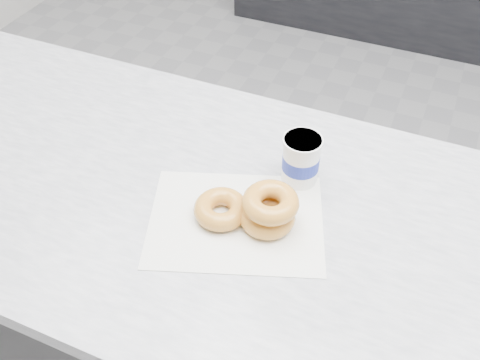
# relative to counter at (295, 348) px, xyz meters

# --- Properties ---
(ground) EXTENTS (5.00, 5.00, 0.00)m
(ground) POSITION_rel_counter_xyz_m (0.00, 0.60, -0.45)
(ground) COLOR gray
(ground) RESTS_ON ground
(counter) EXTENTS (3.06, 0.76, 0.90)m
(counter) POSITION_rel_counter_xyz_m (0.00, 0.00, 0.00)
(counter) COLOR #333335
(counter) RESTS_ON ground
(wax_paper) EXTENTS (0.41, 0.36, 0.00)m
(wax_paper) POSITION_rel_counter_xyz_m (-0.15, -0.03, 0.45)
(wax_paper) COLOR silver
(wax_paper) RESTS_ON counter
(donut_single) EXTENTS (0.13, 0.13, 0.04)m
(donut_single) POSITION_rel_counter_xyz_m (-0.18, -0.03, 0.47)
(donut_single) COLOR orange
(donut_single) RESTS_ON wax_paper
(donut_stack) EXTENTS (0.13, 0.13, 0.08)m
(donut_stack) POSITION_rel_counter_xyz_m (-0.09, -0.01, 0.49)
(donut_stack) COLOR orange
(donut_stack) RESTS_ON wax_paper
(coffee_cup) EXTENTS (0.09, 0.09, 0.11)m
(coffee_cup) POSITION_rel_counter_xyz_m (-0.07, 0.13, 0.50)
(coffee_cup) COLOR white
(coffee_cup) RESTS_ON counter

